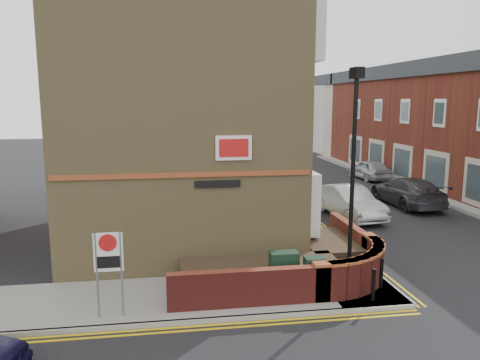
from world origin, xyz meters
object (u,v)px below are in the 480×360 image
(lamppost, at_px, (352,180))
(silver_car_near, at_px, (349,202))
(utility_cabinet_large, at_px, (284,272))
(zone_sign, at_px, (109,259))

(lamppost, height_order, silver_car_near, lamppost)
(lamppost, bearing_deg, silver_car_near, 68.23)
(utility_cabinet_large, xyz_separation_m, zone_sign, (-4.70, -0.80, 0.92))
(lamppost, distance_m, utility_cabinet_large, 3.24)
(utility_cabinet_large, height_order, zone_sign, zone_sign)
(utility_cabinet_large, bearing_deg, zone_sign, -170.31)
(zone_sign, height_order, silver_car_near, zone_sign)
(silver_car_near, bearing_deg, zone_sign, -145.20)
(lamppost, relative_size, utility_cabinet_large, 5.25)
(lamppost, xyz_separation_m, zone_sign, (-6.60, -0.70, -1.70))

